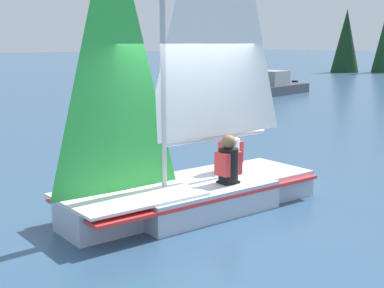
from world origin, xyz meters
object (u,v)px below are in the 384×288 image
Objects in this scene: sailboat_main at (193,154)px; motorboat_distant at (272,86)px; sailor_helm at (228,170)px; sailor_crew at (231,158)px.

sailboat_main reaches higher than motorboat_distant.
motorboat_distant is (13.99, 12.85, -0.46)m from sailboat_main.
motorboat_distant is at bearing -139.88° from sailboat_main.
sailor_crew is (0.56, 0.62, 0.01)m from sailor_helm.
sailor_helm is 0.84m from sailor_crew.
sailor_crew is 0.26× the size of motorboat_distant.
sailor_helm reaches higher than motorboat_distant.
sailor_crew is at bearing 29.26° from motorboat_distant.
sailor_helm is 1.00× the size of sailor_crew.
motorboat_distant is at bearing -138.45° from sailor_crew.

